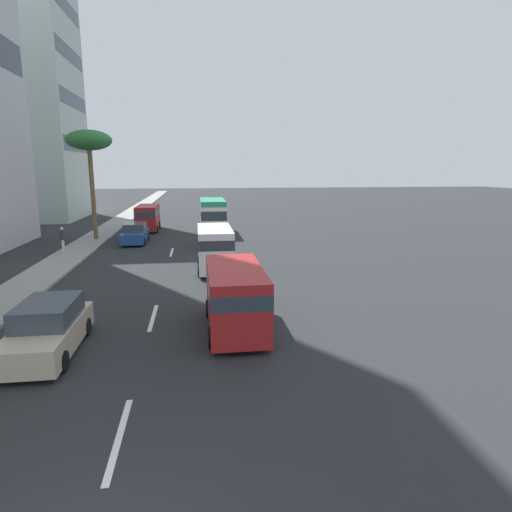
{
  "coord_description": "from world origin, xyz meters",
  "views": [
    {
      "loc": [
        -4.93,
        -1.89,
        5.98
      ],
      "look_at": [
        16.86,
        -4.91,
        1.48
      ],
      "focal_mm": 30.07,
      "sensor_mm": 36.0,
      "label": 1
    }
  ],
  "objects": [
    {
      "name": "lane_stripe_mid",
      "position": [
        12.17,
        0.0,
        0.01
      ],
      "size": [
        3.2,
        0.16,
        0.01
      ],
      "primitive_type": "cube",
      "color": "silver",
      "rests_on": "ground_plane"
    },
    {
      "name": "car_third",
      "position": [
        30.81,
        3.15,
        0.77
      ],
      "size": [
        4.55,
        1.84,
        1.62
      ],
      "rotation": [
        0.0,
        0.0,
        3.14
      ],
      "color": "#1E478C",
      "rests_on": "ground_plane"
    },
    {
      "name": "van_seventh",
      "position": [
        37.87,
        2.86,
        1.4
      ],
      "size": [
        5.14,
        2.06,
        2.45
      ],
      "rotation": [
        0.0,
        0.0,
        3.14
      ],
      "color": "#A51E1E",
      "rests_on": "ground_plane"
    },
    {
      "name": "pedestrian_near_lamp",
      "position": [
        26.76,
        7.63,
        1.13
      ],
      "size": [
        0.38,
        0.39,
        1.77
      ],
      "rotation": [
        0.0,
        0.0,
        3.99
      ],
      "color": "beige",
      "rests_on": "sidewalk_right"
    },
    {
      "name": "van_fourth",
      "position": [
        10.43,
        -3.23,
        1.38
      ],
      "size": [
        5.11,
        2.15,
        2.4
      ],
      "color": "#A51E1E",
      "rests_on": "ground_plane"
    },
    {
      "name": "ground_plane",
      "position": [
        31.5,
        0.0,
        0.0
      ],
      "size": [
        198.0,
        198.0,
        0.0
      ],
      "primitive_type": "plane",
      "color": "#26282B"
    },
    {
      "name": "car_lead",
      "position": [
        9.19,
        3.06,
        0.8
      ],
      "size": [
        4.65,
        1.9,
        1.7
      ],
      "rotation": [
        0.0,
        0.0,
        3.14
      ],
      "color": "beige",
      "rests_on": "ground_plane"
    },
    {
      "name": "office_tower_far",
      "position": [
        50.03,
        18.92,
        17.38
      ],
      "size": [
        11.73,
        13.86,
        34.76
      ],
      "color": "#B2C6BC",
      "rests_on": "ground_plane"
    },
    {
      "name": "car_fifth",
      "position": [
        27.88,
        -3.07,
        0.8
      ],
      "size": [
        4.59,
        1.9,
        1.69
      ],
      "color": "beige",
      "rests_on": "ground_plane"
    },
    {
      "name": "palm_tree",
      "position": [
        32.49,
        6.63,
        8.05
      ],
      "size": [
        3.64,
        3.64,
        8.91
      ],
      "color": "brown",
      "rests_on": "sidewalk_right"
    },
    {
      "name": "sidewalk_right",
      "position": [
        31.5,
        6.88,
        0.07
      ],
      "size": [
        162.0,
        2.54,
        0.15
      ],
      "primitive_type": "cube",
      "color": "gray",
      "rests_on": "ground_plane"
    },
    {
      "name": "lane_stripe_far",
      "position": [
        26.23,
        0.0,
        0.01
      ],
      "size": [
        3.2,
        0.16,
        0.01
      ],
      "primitive_type": "cube",
      "color": "silver",
      "rests_on": "ground_plane"
    },
    {
      "name": "van_sixth",
      "position": [
        20.24,
        -2.91,
        1.46
      ],
      "size": [
        4.92,
        2.1,
        2.55
      ],
      "color": "white",
      "rests_on": "ground_plane"
    },
    {
      "name": "lane_stripe_near",
      "position": [
        4.11,
        0.0,
        0.01
      ],
      "size": [
        3.2,
        0.16,
        0.01
      ],
      "primitive_type": "cube",
      "color": "silver",
      "rests_on": "ground_plane"
    },
    {
      "name": "minibus_second",
      "position": [
        35.18,
        -3.36,
        1.73
      ],
      "size": [
        6.19,
        2.37,
        3.17
      ],
      "color": "silver",
      "rests_on": "ground_plane"
    }
  ]
}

